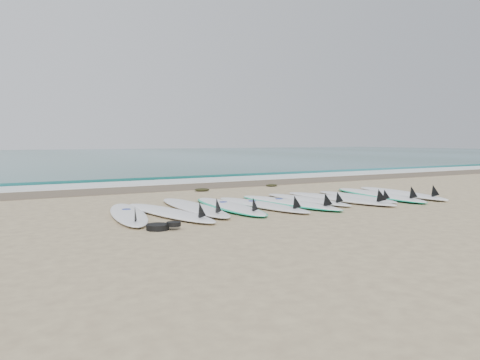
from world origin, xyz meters
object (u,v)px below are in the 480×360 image
surfboard_0 (129,214)px  surfboard_5 (290,202)px  surfboard_10 (402,193)px  leash_coil (161,226)px

surfboard_0 → surfboard_5: surfboard_5 is taller
surfboard_10 → leash_coil: surfboard_10 is taller
surfboard_0 → surfboard_5: 3.14m
surfboard_5 → leash_coil: (-3.05, -1.17, -0.00)m
surfboard_5 → surfboard_10: bearing=-8.4°
surfboard_5 → leash_coil: size_ratio=6.02×
surfboard_0 → leash_coil: bearing=-76.2°
surfboard_0 → leash_coil: (0.09, -1.29, -0.01)m
surfboard_0 → leash_coil: 1.29m
surfboard_0 → surfboard_10: 6.27m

